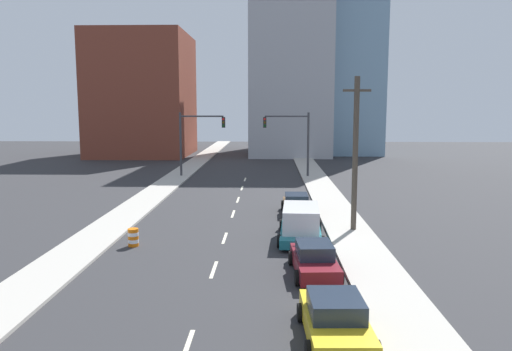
# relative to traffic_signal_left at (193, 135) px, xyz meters

# --- Properties ---
(sidewalk_left) EXTENTS (2.70, 99.19, 0.14)m
(sidewalk_left) POSITION_rel_traffic_signal_left_xyz_m (-1.68, 3.90, -4.32)
(sidewalk_left) COLOR #ADA89E
(sidewalk_left) RESTS_ON ground
(sidewalk_right) EXTENTS (2.70, 99.19, 0.14)m
(sidewalk_right) POSITION_rel_traffic_signal_left_xyz_m (12.72, 3.90, -4.32)
(sidewalk_right) COLOR #ADA89E
(sidewalk_right) RESTS_ON ground
(lane_stripe_at_8m) EXTENTS (0.16, 2.40, 0.01)m
(lane_stripe_at_8m) POSITION_rel_traffic_signal_left_xyz_m (5.52, -37.60, -4.39)
(lane_stripe_at_8m) COLOR beige
(lane_stripe_at_8m) RESTS_ON ground
(lane_stripe_at_15m) EXTENTS (0.16, 2.40, 0.01)m
(lane_stripe_at_15m) POSITION_rel_traffic_signal_left_xyz_m (5.52, -30.20, -4.39)
(lane_stripe_at_15m) COLOR beige
(lane_stripe_at_15m) RESTS_ON ground
(lane_stripe_at_21m) EXTENTS (0.16, 2.40, 0.01)m
(lane_stripe_at_21m) POSITION_rel_traffic_signal_left_xyz_m (5.52, -24.70, -4.39)
(lane_stripe_at_21m) COLOR beige
(lane_stripe_at_21m) RESTS_ON ground
(lane_stripe_at_27m) EXTENTS (0.16, 2.40, 0.01)m
(lane_stripe_at_27m) POSITION_rel_traffic_signal_left_xyz_m (5.52, -18.30, -4.39)
(lane_stripe_at_27m) COLOR beige
(lane_stripe_at_27m) RESTS_ON ground
(lane_stripe_at_33m) EXTENTS (0.16, 2.40, 0.01)m
(lane_stripe_at_33m) POSITION_rel_traffic_signal_left_xyz_m (5.52, -13.02, -4.39)
(lane_stripe_at_33m) COLOR beige
(lane_stripe_at_33m) RESTS_ON ground
(lane_stripe_at_38m) EXTENTS (0.16, 2.40, 0.01)m
(lane_stripe_at_38m) POSITION_rel_traffic_signal_left_xyz_m (5.52, -7.28, -4.39)
(lane_stripe_at_38m) COLOR beige
(lane_stripe_at_38m) RESTS_ON ground
(lane_stripe_at_44m) EXTENTS (0.16, 2.40, 0.01)m
(lane_stripe_at_44m) POSITION_rel_traffic_signal_left_xyz_m (5.52, -1.78, -4.39)
(lane_stripe_at_44m) COLOR beige
(lane_stripe_at_44m) RESTS_ON ground
(building_brick_left) EXTENTS (14.00, 16.00, 18.20)m
(building_brick_left) POSITION_rel_traffic_signal_left_xyz_m (-11.30, 24.28, 4.70)
(building_brick_left) COLOR brown
(building_brick_left) RESTS_ON ground
(building_office_center) EXTENTS (12.00, 20.00, 30.41)m
(building_office_center) POSITION_rel_traffic_signal_left_xyz_m (10.97, 28.28, 10.81)
(building_office_center) COLOR #A8A8AD
(building_office_center) RESTS_ON ground
(building_glass_right) EXTENTS (13.00, 20.00, 35.46)m
(building_glass_right) POSITION_rel_traffic_signal_left_xyz_m (18.66, 32.28, 13.33)
(building_glass_right) COLOR #7A9EB7
(building_glass_right) RESTS_ON ground
(traffic_signal_left) EXTENTS (4.81, 0.35, 6.76)m
(traffic_signal_left) POSITION_rel_traffic_signal_left_xyz_m (0.00, 0.00, 0.00)
(traffic_signal_left) COLOR #38383D
(traffic_signal_left) RESTS_ON ground
(traffic_signal_right) EXTENTS (4.81, 0.35, 6.76)m
(traffic_signal_right) POSITION_rel_traffic_signal_left_xyz_m (10.71, 0.00, 0.00)
(traffic_signal_right) COLOR #38383D
(traffic_signal_right) RESTS_ON ground
(utility_pole_right_mid) EXTENTS (1.60, 0.32, 9.05)m
(utility_pole_right_mid) POSITION_rel_traffic_signal_left_xyz_m (13.00, -23.02, 0.25)
(utility_pole_right_mid) COLOR #473D33
(utility_pole_right_mid) RESTS_ON ground
(traffic_barrel) EXTENTS (0.56, 0.56, 0.95)m
(traffic_barrel) POSITION_rel_traffic_signal_left_xyz_m (0.83, -26.49, -3.92)
(traffic_barrel) COLOR orange
(traffic_barrel) RESTS_ON ground
(sedan_yellow) EXTENTS (2.26, 4.47, 1.43)m
(sedan_yellow) POSITION_rel_traffic_signal_left_xyz_m (10.13, -36.93, -3.74)
(sedan_yellow) COLOR gold
(sedan_yellow) RESTS_ON ground
(sedan_maroon) EXTENTS (2.18, 4.45, 1.42)m
(sedan_maroon) POSITION_rel_traffic_signal_left_xyz_m (10.02, -30.71, -3.75)
(sedan_maroon) COLOR maroon
(sedan_maroon) RESTS_ON ground
(box_truck_teal) EXTENTS (2.70, 6.06, 1.90)m
(box_truck_teal) POSITION_rel_traffic_signal_left_xyz_m (9.77, -24.91, -3.49)
(box_truck_teal) COLOR #196B75
(box_truck_teal) RESTS_ON ground
(sedan_brown) EXTENTS (2.01, 4.56, 1.41)m
(sedan_brown) POSITION_rel_traffic_signal_left_xyz_m (9.88, -18.30, -3.75)
(sedan_brown) COLOR brown
(sedan_brown) RESTS_ON ground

